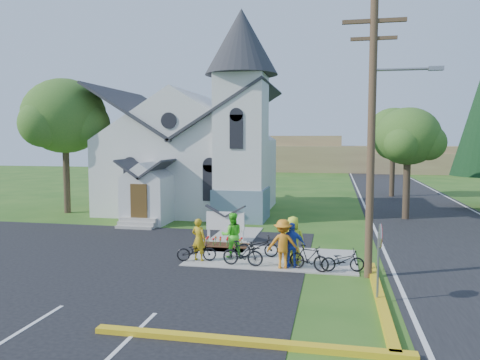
% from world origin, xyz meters
% --- Properties ---
extents(ground, '(120.00, 120.00, 0.00)m').
position_xyz_m(ground, '(0.00, 0.00, 0.00)').
color(ground, '#275518').
rests_on(ground, ground).
extents(parking_lot, '(20.00, 16.00, 0.02)m').
position_xyz_m(parking_lot, '(-7.00, -2.00, 0.01)').
color(parking_lot, black).
rests_on(parking_lot, ground).
extents(road, '(8.00, 90.00, 0.02)m').
position_xyz_m(road, '(10.00, 15.00, 0.01)').
color(road, black).
rests_on(road, ground).
extents(sidewalk, '(7.00, 4.00, 0.05)m').
position_xyz_m(sidewalk, '(1.50, 0.50, 0.03)').
color(sidewalk, gray).
rests_on(sidewalk, ground).
extents(church, '(12.35, 12.00, 13.00)m').
position_xyz_m(church, '(-5.48, 12.48, 5.25)').
color(church, silver).
rests_on(church, ground).
extents(church_sign, '(2.20, 0.40, 1.70)m').
position_xyz_m(church_sign, '(-1.20, 3.20, 1.03)').
color(church_sign, gray).
rests_on(church_sign, ground).
extents(flower_bed, '(2.60, 1.10, 0.07)m').
position_xyz_m(flower_bed, '(-1.20, 2.30, 0.04)').
color(flower_bed, '#34190E').
rests_on(flower_bed, ground).
extents(utility_pole, '(3.45, 0.28, 10.00)m').
position_xyz_m(utility_pole, '(5.36, -1.50, 5.40)').
color(utility_pole, '#4C3226').
rests_on(utility_pole, ground).
extents(stop_sign, '(0.11, 0.76, 2.48)m').
position_xyz_m(stop_sign, '(5.43, -4.20, 1.78)').
color(stop_sign, gray).
rests_on(stop_sign, ground).
extents(tree_lot_corner, '(5.60, 5.60, 9.15)m').
position_xyz_m(tree_lot_corner, '(-14.00, 10.00, 6.60)').
color(tree_lot_corner, '#35291D').
rests_on(tree_lot_corner, ground).
extents(tree_road_near, '(4.00, 4.00, 7.05)m').
position_xyz_m(tree_road_near, '(8.50, 12.00, 5.21)').
color(tree_road_near, '#35291D').
rests_on(tree_road_near, ground).
extents(tree_road_mid, '(4.40, 4.40, 7.80)m').
position_xyz_m(tree_road_mid, '(9.00, 24.00, 5.78)').
color(tree_road_mid, '#35291D').
rests_on(tree_road_mid, ground).
extents(distant_hills, '(61.00, 10.00, 5.60)m').
position_xyz_m(distant_hills, '(3.36, 56.33, 2.17)').
color(distant_hills, olive).
rests_on(distant_hills, ground).
extents(cyclist_0, '(0.74, 0.59, 1.76)m').
position_xyz_m(cyclist_0, '(-1.43, -0.61, 0.93)').
color(cyclist_0, '#B99515').
rests_on(cyclist_0, sidewalk).
extents(bike_0, '(1.71, 0.96, 0.85)m').
position_xyz_m(bike_0, '(-1.50, -0.73, 0.47)').
color(bike_0, black).
rests_on(bike_0, sidewalk).
extents(cyclist_1, '(1.11, 0.97, 1.91)m').
position_xyz_m(cyclist_1, '(-0.20, 0.18, 1.00)').
color(cyclist_1, '#4FEA2B').
rests_on(cyclist_1, sidewalk).
extents(bike_1, '(1.67, 0.56, 0.99)m').
position_xyz_m(bike_1, '(0.51, -1.04, 0.54)').
color(bike_1, black).
rests_on(bike_1, sidewalk).
extents(cyclist_2, '(1.06, 0.49, 1.77)m').
position_xyz_m(cyclist_2, '(2.45, -0.91, 0.93)').
color(cyclist_2, blue).
rests_on(cyclist_2, sidewalk).
extents(bike_2, '(1.88, 1.06, 0.93)m').
position_xyz_m(bike_2, '(0.87, 0.37, 0.52)').
color(bike_2, black).
rests_on(bike_2, sidewalk).
extents(cyclist_3, '(1.32, 0.86, 1.91)m').
position_xyz_m(cyclist_3, '(2.11, -1.06, 1.01)').
color(cyclist_3, orange).
rests_on(cyclist_3, sidewalk).
extents(bike_3, '(1.70, 1.03, 0.99)m').
position_xyz_m(bike_3, '(3.12, -1.20, 0.54)').
color(bike_3, black).
rests_on(bike_3, sidewalk).
extents(cyclist_4, '(1.03, 0.75, 1.95)m').
position_xyz_m(cyclist_4, '(2.44, -0.44, 1.02)').
color(cyclist_4, '#D5EA2B').
rests_on(cyclist_4, sidewalk).
extents(bike_4, '(1.72, 0.86, 0.86)m').
position_xyz_m(bike_4, '(4.39, -1.12, 0.48)').
color(bike_4, black).
rests_on(bike_4, sidewalk).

